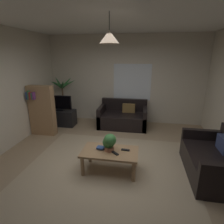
% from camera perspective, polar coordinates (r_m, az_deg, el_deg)
% --- Properties ---
extents(floor, '(5.01, 5.35, 0.02)m').
position_cam_1_polar(floor, '(3.93, -0.80, -16.27)').
color(floor, '#9E8466').
rests_on(floor, ground).
extents(rug, '(3.26, 2.94, 0.01)m').
position_cam_1_polar(rug, '(3.76, -1.40, -17.76)').
color(rug, tan).
rests_on(rug, ground).
extents(wall_back, '(5.13, 0.06, 2.81)m').
position_cam_1_polar(wall_back, '(5.99, 4.10, 10.09)').
color(wall_back, beige).
rests_on(wall_back, ground).
extents(ceiling, '(5.01, 5.35, 0.02)m').
position_cam_1_polar(ceiling, '(3.33, -1.03, 28.76)').
color(ceiling, white).
extents(window_pane, '(1.20, 0.01, 1.16)m').
position_cam_1_polar(window_pane, '(5.95, 6.37, 9.33)').
color(window_pane, white).
extents(couch_under_window, '(1.48, 0.89, 0.82)m').
position_cam_1_polar(couch_under_window, '(5.73, 3.48, -1.91)').
color(couch_under_window, black).
rests_on(couch_under_window, ground).
extents(couch_right_side, '(0.89, 1.45, 0.82)m').
position_cam_1_polar(couch_right_side, '(3.97, 29.76, -13.59)').
color(couch_right_side, black).
rests_on(couch_right_side, ground).
extents(coffee_table, '(1.07, 0.60, 0.43)m').
position_cam_1_polar(coffee_table, '(3.55, -0.69, -13.18)').
color(coffee_table, '#A87F56').
rests_on(coffee_table, ground).
extents(book_on_table_0, '(0.14, 0.12, 0.02)m').
position_cam_1_polar(book_on_table_0, '(3.59, -3.63, -11.34)').
color(book_on_table_0, '#2D4C8C').
rests_on(book_on_table_0, coffee_table).
extents(book_on_table_1, '(0.15, 0.13, 0.02)m').
position_cam_1_polar(book_on_table_1, '(3.57, -3.67, -11.09)').
color(book_on_table_1, '#2D4C8C').
rests_on(book_on_table_1, coffee_table).
extents(remote_on_table_0, '(0.15, 0.14, 0.02)m').
position_cam_1_polar(remote_on_table_0, '(3.42, 0.99, -12.89)').
color(remote_on_table_0, black).
rests_on(remote_on_table_0, coffee_table).
extents(remote_on_table_1, '(0.16, 0.06, 0.02)m').
position_cam_1_polar(remote_on_table_1, '(3.53, 4.27, -11.87)').
color(remote_on_table_1, black).
rests_on(remote_on_table_1, coffee_table).
extents(potted_plant_on_table, '(0.27, 0.27, 0.35)m').
position_cam_1_polar(potted_plant_on_table, '(3.44, -0.86, -9.42)').
color(potted_plant_on_table, '#B77051').
rests_on(potted_plant_on_table, coffee_table).
extents(tv_stand, '(0.90, 0.44, 0.50)m').
position_cam_1_polar(tv_stand, '(6.05, -15.74, -1.71)').
color(tv_stand, black).
rests_on(tv_stand, ground).
extents(tv, '(0.77, 0.16, 0.48)m').
position_cam_1_polar(tv, '(5.90, -16.23, 2.79)').
color(tv, black).
rests_on(tv, tv_stand).
extents(potted_palm_corner, '(0.88, 0.84, 1.52)m').
position_cam_1_polar(potted_palm_corner, '(6.32, -15.18, 3.74)').
color(potted_palm_corner, '#4C4C51').
rests_on(potted_palm_corner, ground).
extents(bookshelf_corner, '(0.70, 0.31, 1.40)m').
position_cam_1_polar(bookshelf_corner, '(5.38, -21.32, 0.53)').
color(bookshelf_corner, '#A87F56').
rests_on(bookshelf_corner, ground).
extents(pendant_lamp, '(0.32, 0.32, 0.46)m').
position_cam_1_polar(pendant_lamp, '(3.06, -0.85, 22.65)').
color(pendant_lamp, black).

